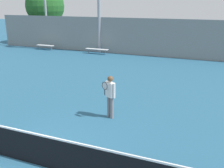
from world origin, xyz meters
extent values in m
plane|color=#285B7A|center=(0.00, 0.00, 0.00)|extent=(100.00, 100.00, 0.00)
cube|color=black|center=(0.00, 0.00, 0.47)|extent=(10.88, 0.03, 0.95)
cube|color=white|center=(0.00, 0.00, 0.97)|extent=(10.88, 0.04, 0.05)
cylinder|color=slate|center=(0.76, 3.77, 0.43)|extent=(0.14, 0.14, 0.86)
cylinder|color=slate|center=(0.93, 3.68, 0.43)|extent=(0.14, 0.14, 0.86)
cube|color=white|center=(0.85, 3.73, 1.16)|extent=(0.39, 0.33, 0.59)
cylinder|color=white|center=(0.65, 3.82, 1.17)|extent=(0.10, 0.10, 0.58)
cylinder|color=white|center=(1.04, 3.63, 1.17)|extent=(0.10, 0.10, 0.58)
sphere|color=brown|center=(0.85, 3.73, 1.60)|extent=(0.22, 0.22, 0.22)
cylinder|color=black|center=(0.72, 3.47, 1.12)|extent=(0.03, 0.03, 0.22)
torus|color=black|center=(0.72, 3.47, 1.38)|extent=(0.29, 0.16, 0.31)
cylinder|color=silver|center=(0.72, 3.47, 1.38)|extent=(0.24, 0.12, 0.27)
cube|color=white|center=(-5.36, 15.50, 0.42)|extent=(2.09, 0.40, 0.04)
cylinder|color=gray|center=(-6.20, 15.50, 0.20)|extent=(0.06, 0.06, 0.40)
cylinder|color=gray|center=(-4.53, 15.50, 0.20)|extent=(0.06, 0.06, 0.40)
cube|color=white|center=(-10.82, 15.50, 0.42)|extent=(1.77, 0.40, 0.04)
cylinder|color=gray|center=(-11.53, 15.50, 0.20)|extent=(0.06, 0.06, 0.40)
cylinder|color=gray|center=(-10.11, 15.50, 0.20)|extent=(0.06, 0.06, 0.40)
cube|color=gray|center=(0.00, 16.34, 1.55)|extent=(32.38, 0.06, 3.11)
cylinder|color=brown|center=(-13.11, 19.04, 1.17)|extent=(0.34, 0.34, 2.34)
sphere|color=#235B23|center=(-13.11, 19.04, 3.97)|extent=(4.07, 4.07, 4.07)
camera|label=1|loc=(4.55, -5.10, 4.41)|focal=42.00mm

